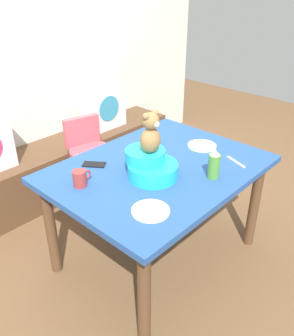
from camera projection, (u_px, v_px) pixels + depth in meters
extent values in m
plane|color=brown|center=(157.00, 255.00, 2.62)|extent=(8.00, 8.00, 0.00)
cube|color=silver|center=(18.00, 44.00, 2.90)|extent=(4.40, 0.10, 2.60)
cube|color=brown|center=(54.00, 170.00, 3.26)|extent=(2.60, 0.44, 0.46)
cube|color=silver|center=(104.00, 107.00, 3.43)|extent=(0.44, 0.14, 0.44)
cylinder|color=teal|center=(109.00, 109.00, 3.38)|extent=(0.24, 0.01, 0.24)
cube|color=#264C8C|center=(159.00, 169.00, 2.28)|extent=(1.34, 1.02, 0.04)
cylinder|color=brown|center=(144.00, 299.00, 1.84)|extent=(0.07, 0.07, 0.70)
cylinder|color=brown|center=(254.00, 204.00, 2.58)|extent=(0.07, 0.07, 0.70)
cylinder|color=brown|center=(51.00, 229.00, 2.33)|extent=(0.07, 0.07, 0.70)
cylinder|color=brown|center=(166.00, 166.00, 3.07)|extent=(0.07, 0.07, 0.70)
cylinder|color=#D84C59|center=(91.00, 155.00, 2.92)|extent=(0.34, 0.34, 0.10)
cube|color=#D84C59|center=(82.00, 131.00, 2.94)|extent=(0.30, 0.12, 0.24)
cube|color=white|center=(100.00, 156.00, 2.75)|extent=(0.34, 0.27, 0.02)
cylinder|color=silver|center=(91.00, 197.00, 2.88)|extent=(0.03, 0.03, 0.46)
cylinder|color=silver|center=(117.00, 184.00, 3.06)|extent=(0.03, 0.03, 0.46)
cylinder|color=silver|center=(70.00, 185.00, 3.04)|extent=(0.03, 0.03, 0.46)
cylinder|color=silver|center=(95.00, 173.00, 3.22)|extent=(0.03, 0.03, 0.46)
cylinder|color=#1DB5C9|center=(153.00, 170.00, 2.13)|extent=(0.30, 0.30, 0.09)
cylinder|color=#1DB5C9|center=(145.00, 155.00, 2.12)|extent=(0.24, 0.24, 0.07)
ellipsoid|color=olive|center=(150.00, 140.00, 2.05)|extent=(0.13, 0.11, 0.15)
sphere|color=olive|center=(151.00, 121.00, 1.99)|extent=(0.10, 0.10, 0.10)
sphere|color=beige|center=(156.00, 124.00, 1.97)|extent=(0.04, 0.04, 0.04)
sphere|color=olive|center=(146.00, 116.00, 1.95)|extent=(0.04, 0.04, 0.04)
sphere|color=olive|center=(155.00, 113.00, 2.00)|extent=(0.04, 0.04, 0.04)
cylinder|color=#4C8C33|center=(214.00, 166.00, 2.11)|extent=(0.07, 0.07, 0.15)
cone|color=white|center=(215.00, 152.00, 2.06)|extent=(0.06, 0.06, 0.03)
cylinder|color=#9E332D|center=(80.00, 178.00, 2.04)|extent=(0.08, 0.08, 0.09)
torus|color=#9E332D|center=(87.00, 174.00, 2.07)|extent=(0.06, 0.01, 0.06)
cylinder|color=white|center=(202.00, 146.00, 2.52)|extent=(0.20, 0.20, 0.01)
cylinder|color=white|center=(151.00, 211.00, 1.84)|extent=(0.20, 0.20, 0.01)
cube|color=black|center=(94.00, 164.00, 2.28)|extent=(0.14, 0.16, 0.01)
cube|color=silver|center=(236.00, 162.00, 2.31)|extent=(0.07, 0.16, 0.01)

